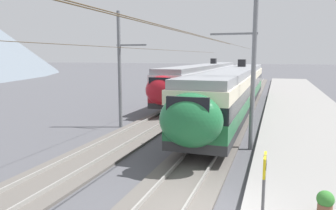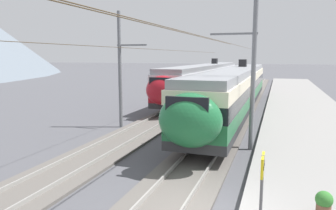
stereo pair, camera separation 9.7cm
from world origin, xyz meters
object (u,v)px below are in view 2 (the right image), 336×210
train_near_platform (236,88)px  catenary_mast_far_side (122,68)px  train_far_track (206,78)px  catenary_mast_mid (250,70)px  potted_plant_platform_edge (324,202)px  platform_sign (262,177)px

train_near_platform → catenary_mast_far_side: size_ratio=0.63×
catenary_mast_far_side → train_far_track: bearing=-5.1°
catenary_mast_mid → potted_plant_platform_edge: 8.49m
train_far_track → catenary_mast_far_side: catenary_mast_far_side is taller
train_far_track → potted_plant_platform_edge: (-28.85, -9.70, -1.47)m
catenary_mast_far_side → potted_plant_platform_edge: catenary_mast_far_side is taller
train_far_track → catenary_mast_mid: size_ratio=0.67×
train_near_platform → train_far_track: size_ratio=0.93×
train_near_platform → potted_plant_platform_edge: size_ratio=43.17×
train_far_track → catenary_mast_far_side: size_ratio=0.67×
train_far_track → potted_plant_platform_edge: 30.47m
train_near_platform → catenary_mast_mid: 10.36m
catenary_mast_mid → platform_sign: bearing=-172.9°
catenary_mast_far_side → platform_sign: (-11.59, -9.73, -2.15)m
catenary_mast_far_side → potted_plant_platform_edge: size_ratio=69.04×
train_far_track → catenary_mast_mid: 22.74m
train_near_platform → catenary_mast_mid: size_ratio=0.63×
potted_plant_platform_edge → train_near_platform: bearing=15.2°
catenary_mast_far_side → platform_sign: size_ratio=23.31×
potted_plant_platform_edge → catenary_mast_mid: bearing=20.9°
catenary_mast_far_side → potted_plant_platform_edge: 15.46m
catenary_mast_mid → train_near_platform: bearing=10.9°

